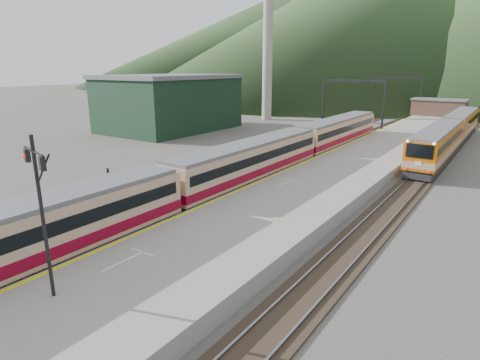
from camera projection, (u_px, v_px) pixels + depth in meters
The scene contains 17 objects.
track_main at pixel (329, 151), 47.97m from camera, with size 2.60×200.00×0.23m.
track_far at pixel (292, 146), 50.70m from camera, with size 2.60×200.00×0.23m.
track_second at pixel (434, 164), 41.68m from camera, with size 2.60×200.00×0.23m.
platform at pixel (371, 156), 43.20m from camera, with size 8.00×100.00×1.00m, color gray.
gantry_near at pixel (353, 96), 59.90m from camera, with size 9.55×0.25×8.00m.
gantry_far at pixel (396, 89), 79.69m from camera, with size 9.55×0.25×8.00m.
warehouse at pixel (170, 102), 63.71m from camera, with size 14.50×20.50×8.60m.
smokestack at pixel (268, 37), 73.35m from camera, with size 1.80×1.80×30.00m, color #9E998E.
station_shed at pixel (439, 107), 74.31m from camera, with size 9.40×4.40×3.10m.
hill_a at pixel (380, 20), 180.46m from camera, with size 180.00×180.00×60.00m, color #264322.
hill_d at pixel (279, 39), 264.48m from camera, with size 200.00×200.00×55.00m, color #264322.
main_train at pixel (250, 163), 33.72m from camera, with size 2.85×58.52×3.48m.
second_train at pixel (451, 134), 49.03m from camera, with size 2.69×36.71×3.29m.
signal_mast at pixel (40, 201), 14.86m from camera, with size 2.16×0.65×6.45m.
short_signal_a at pixel (76, 210), 24.17m from camera, with size 0.24×0.19×2.27m.
short_signal_b at pixel (288, 143), 45.09m from camera, with size 0.24×0.20×2.27m.
short_signal_c at pixel (108, 178), 30.91m from camera, with size 0.27×0.23×2.27m.
Camera 1 is at (17.96, -4.85, 9.76)m, focal length 30.00 mm.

